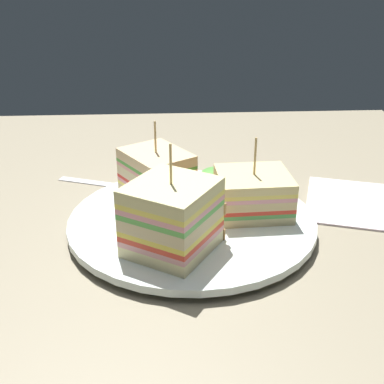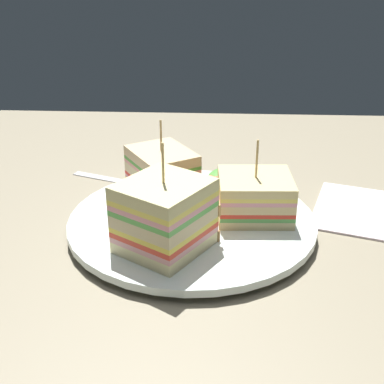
{
  "view_description": "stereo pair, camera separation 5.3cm",
  "coord_description": "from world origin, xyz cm",
  "px_view_note": "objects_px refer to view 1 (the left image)",
  "views": [
    {
      "loc": [
        -47.94,
        2.75,
        26.79
      ],
      "look_at": [
        0.0,
        0.0,
        4.43
      ],
      "focal_mm": 46.67,
      "sensor_mm": 36.0,
      "label": 1
    },
    {
      "loc": [
        -47.95,
        -2.54,
        26.79
      ],
      "look_at": [
        0.0,
        0.0,
        4.43
      ],
      "focal_mm": 46.67,
      "sensor_mm": 36.0,
      "label": 2
    }
  ],
  "objects_px": {
    "sandwich_wedge_0": "(253,193)",
    "spoon": "(136,186)",
    "napkin": "(363,203)",
    "sandwich_wedge_1": "(157,175)",
    "sandwich_wedge_2": "(172,217)",
    "plate": "(192,222)",
    "chip_pile": "(192,203)"
  },
  "relations": [
    {
      "from": "plate",
      "to": "napkin",
      "type": "xyz_separation_m",
      "value": [
        0.05,
        -0.21,
        -0.01
      ]
    },
    {
      "from": "sandwich_wedge_0",
      "to": "plate",
      "type": "bearing_deg",
      "value": 4.81
    },
    {
      "from": "plate",
      "to": "sandwich_wedge_2",
      "type": "distance_m",
      "value": 0.08
    },
    {
      "from": "sandwich_wedge_0",
      "to": "napkin",
      "type": "relative_size",
      "value": 0.66
    },
    {
      "from": "sandwich_wedge_1",
      "to": "plate",
      "type": "bearing_deg",
      "value": 1.88
    },
    {
      "from": "sandwich_wedge_2",
      "to": "napkin",
      "type": "relative_size",
      "value": 0.81
    },
    {
      "from": "sandwich_wedge_0",
      "to": "sandwich_wedge_1",
      "type": "distance_m",
      "value": 0.11
    },
    {
      "from": "sandwich_wedge_1",
      "to": "napkin",
      "type": "bearing_deg",
      "value": 55.61
    },
    {
      "from": "sandwich_wedge_1",
      "to": "napkin",
      "type": "relative_size",
      "value": 0.75
    },
    {
      "from": "sandwich_wedge_0",
      "to": "spoon",
      "type": "relative_size",
      "value": 0.6
    },
    {
      "from": "chip_pile",
      "to": "sandwich_wedge_1",
      "type": "bearing_deg",
      "value": 46.17
    },
    {
      "from": "plate",
      "to": "sandwich_wedge_2",
      "type": "bearing_deg",
      "value": 160.49
    },
    {
      "from": "chip_pile",
      "to": "napkin",
      "type": "distance_m",
      "value": 0.21
    },
    {
      "from": "spoon",
      "to": "plate",
      "type": "bearing_deg",
      "value": -38.31
    },
    {
      "from": "napkin",
      "to": "plate",
      "type": "bearing_deg",
      "value": 102.6
    },
    {
      "from": "spoon",
      "to": "napkin",
      "type": "bearing_deg",
      "value": 7.82
    },
    {
      "from": "sandwich_wedge_2",
      "to": "spoon",
      "type": "xyz_separation_m",
      "value": [
        0.17,
        0.04,
        -0.04
      ]
    },
    {
      "from": "sandwich_wedge_1",
      "to": "napkin",
      "type": "height_order",
      "value": "sandwich_wedge_1"
    },
    {
      "from": "plate",
      "to": "sandwich_wedge_0",
      "type": "bearing_deg",
      "value": -82.55
    },
    {
      "from": "sandwich_wedge_2",
      "to": "spoon",
      "type": "distance_m",
      "value": 0.18
    },
    {
      "from": "sandwich_wedge_1",
      "to": "napkin",
      "type": "xyz_separation_m",
      "value": [
        -0.01,
        -0.25,
        -0.04
      ]
    },
    {
      "from": "plate",
      "to": "napkin",
      "type": "distance_m",
      "value": 0.21
    },
    {
      "from": "sandwich_wedge_2",
      "to": "spoon",
      "type": "bearing_deg",
      "value": 46.69
    },
    {
      "from": "sandwich_wedge_0",
      "to": "sandwich_wedge_2",
      "type": "distance_m",
      "value": 0.12
    },
    {
      "from": "sandwich_wedge_2",
      "to": "napkin",
      "type": "distance_m",
      "value": 0.26
    },
    {
      "from": "chip_pile",
      "to": "plate",
      "type": "bearing_deg",
      "value": 178.39
    },
    {
      "from": "chip_pile",
      "to": "napkin",
      "type": "relative_size",
      "value": 0.54
    },
    {
      "from": "spoon",
      "to": "napkin",
      "type": "xyz_separation_m",
      "value": [
        -0.06,
        -0.28,
        -0.0
      ]
    },
    {
      "from": "plate",
      "to": "chip_pile",
      "type": "xyz_separation_m",
      "value": [
        0.02,
        -0.0,
        0.01
      ]
    },
    {
      "from": "napkin",
      "to": "spoon",
      "type": "bearing_deg",
      "value": 77.33
    },
    {
      "from": "sandwich_wedge_1",
      "to": "spoon",
      "type": "relative_size",
      "value": 0.68
    },
    {
      "from": "sandwich_wedge_0",
      "to": "napkin",
      "type": "xyz_separation_m",
      "value": [
        0.04,
        -0.14,
        -0.03
      ]
    }
  ]
}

